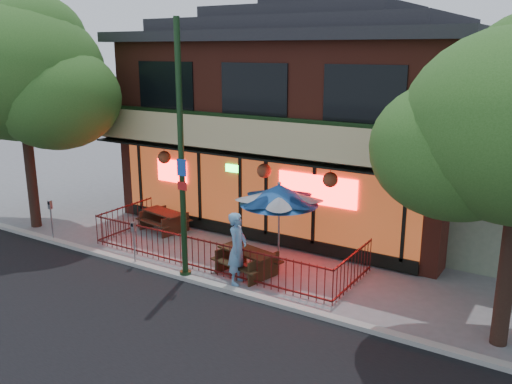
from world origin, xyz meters
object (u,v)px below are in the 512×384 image
picnic_table_right (247,258)px  patio_umbrella (279,194)px  pedestrian (237,248)px  street_light (182,168)px  picnic_table_left (164,218)px  parking_meter_near (134,236)px  parking_meter_far (51,214)px  street_tree_left (22,65)px

picnic_table_right → patio_umbrella: size_ratio=0.75×
pedestrian → street_light: bearing=97.4°
picnic_table_left → parking_meter_near: size_ratio=1.38×
parking_meter_far → parking_meter_near: bearing=-1.2°
street_light → picnic_table_left: street_light is taller
street_tree_left → picnic_table_right: bearing=2.3°
street_tree_left → parking_meter_near: street_tree_left is taller
street_light → street_tree_left: 7.91m
street_light → parking_meter_near: 2.90m
street_light → pedestrian: (1.42, 0.50, -2.15)m
street_light → pedestrian: 2.62m
street_tree_left → parking_meter_near: 7.41m
street_light → parking_meter_far: (-5.67, 0.00, -2.20)m
picnic_table_left → pedestrian: (4.68, -2.30, 0.54)m
patio_umbrella → street_tree_left: bearing=-171.9°
picnic_table_right → parking_meter_far: parking_meter_far is taller
street_light → picnic_table_left: (-3.26, 2.80, -2.69)m
patio_umbrella → parking_meter_near: bearing=-149.0°
patio_umbrella → parking_meter_far: size_ratio=1.84×
picnic_table_right → parking_meter_near: bearing=-158.8°
picnic_table_right → parking_meter_near: size_ratio=1.43×
picnic_table_right → street_light: bearing=-138.7°
picnic_table_left → patio_umbrella: size_ratio=0.72×
street_tree_left → patio_umbrella: size_ratio=3.13×
picnic_table_right → patio_umbrella: (0.48, 0.96, 1.72)m
picnic_table_right → parking_meter_far: 7.09m
patio_umbrella → parking_meter_near: 4.43m
picnic_table_left → patio_umbrella: (5.05, -0.70, 1.74)m
street_tree_left → picnic_table_right: street_tree_left is taller
patio_umbrella → parking_meter_near: size_ratio=1.92×
street_light → patio_umbrella: size_ratio=2.72×
picnic_table_right → parking_meter_near: (-3.15, -1.23, 0.43)m
patio_umbrella → parking_meter_near: (-3.64, -2.18, -1.29)m
street_light → street_tree_left: (-7.46, 0.79, 2.52)m
street_light → street_tree_left: size_ratio=0.87×
patio_umbrella → parking_meter_far: (-7.46, -2.10, -1.25)m
picnic_table_left → street_tree_left: bearing=-154.4°
street_light → parking_meter_far: size_ratio=4.99×
street_tree_left → parking_meter_far: 5.11m
picnic_table_right → parking_meter_far: size_ratio=1.37×
street_light → street_tree_left: street_tree_left is taller
street_light → picnic_table_left: 5.07m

